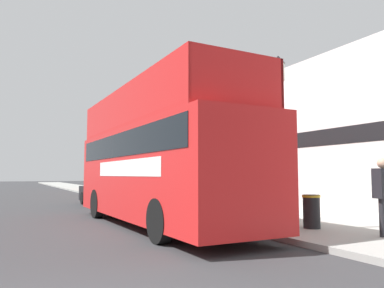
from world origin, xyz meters
The scene contains 11 objects.
ground_plane centered at (0.00, 21.00, 0.00)m, with size 144.00×144.00×0.00m, color #333335.
sidewalk centered at (7.22, 18.00, 0.07)m, with size 3.80×108.00×0.14m.
pub_white_frontage centered at (12.11, 5.87, 2.84)m, with size 6.01×12.91×5.68m.
brick_terrace_rear centered at (12.12, 24.76, 4.52)m, with size 6.00×23.55×9.04m.
tour_bus centered at (3.75, 7.45, 1.88)m, with size 2.64×9.60×4.15m.
parked_car_ahead_of_bus centered at (4.19, 15.58, 0.71)m, with size 1.94×4.18×1.54m.
pedestrian_second centered at (7.40, 2.34, 1.22)m, with size 0.47×0.26×1.80m.
pedestrian_third centered at (6.66, 4.86, 1.07)m, with size 0.41×0.22×1.55m.
lamp_post_nearest centered at (5.89, 4.15, 3.29)m, with size 0.35×0.35×4.55m.
lamp_post_second centered at (5.98, 13.60, 3.32)m, with size 0.35×0.35×4.59m.
litter_bin centered at (6.88, 4.10, 0.61)m, with size 0.48×0.48×0.88m.
Camera 1 is at (-0.46, -3.43, 1.55)m, focal length 35.00 mm.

